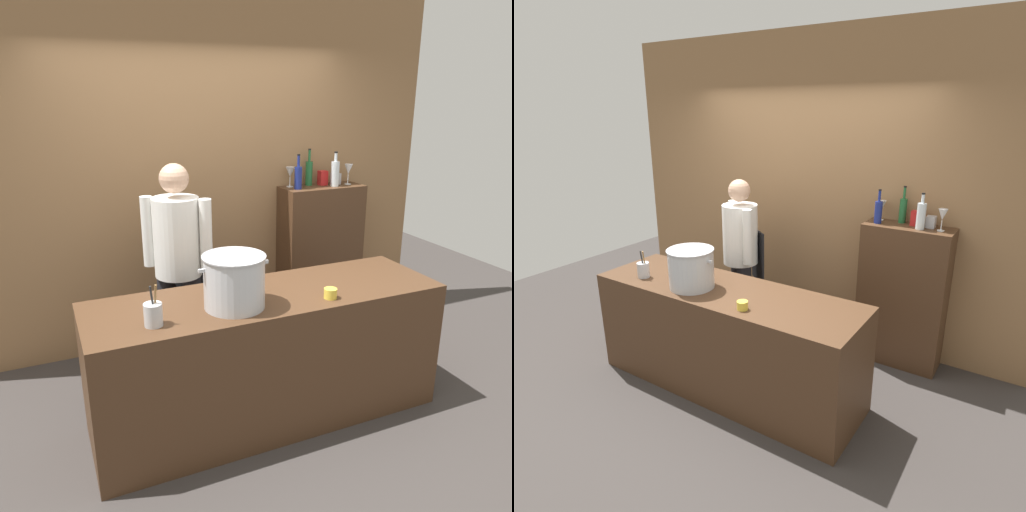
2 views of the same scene
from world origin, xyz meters
TOP-DOWN VIEW (x-y plane):
  - ground_plane at (0.00, 0.00)m, footprint 8.00×8.00m
  - brick_back_panel at (0.00, 1.40)m, footprint 4.40×0.10m
  - prep_counter at (0.00, 0.00)m, footprint 2.31×0.70m
  - bar_cabinet at (1.10, 1.19)m, footprint 0.76×0.32m
  - chef at (-0.38, 0.74)m, footprint 0.46×0.41m
  - stockpot_large at (-0.27, -0.10)m, footprint 0.44×0.38m
  - utensil_crock at (-0.77, -0.16)m, footprint 0.10×0.10m
  - butter_jar at (0.33, -0.22)m, footprint 0.08×0.08m
  - wine_bottle_clear at (1.20, 1.14)m, footprint 0.07×0.07m
  - wine_bottle_green at (1.00, 1.28)m, footprint 0.06×0.06m
  - wine_bottle_cobalt at (0.83, 1.15)m, footprint 0.07×0.07m
  - wine_glass_wide at (1.36, 1.18)m, footprint 0.08×0.08m
  - wine_glass_short at (0.81, 1.27)m, footprint 0.08×0.08m
  - spice_tin_silver at (1.26, 1.23)m, footprint 0.07×0.07m
  - spice_tin_red at (1.13, 1.24)m, footprint 0.07×0.07m

SIDE VIEW (x-z plane):
  - ground_plane at x=0.00m, z-range 0.00..0.00m
  - prep_counter at x=0.00m, z-range 0.00..0.90m
  - bar_cabinet at x=1.10m, z-range 0.00..1.32m
  - butter_jar at x=0.33m, z-range 0.90..0.96m
  - chef at x=-0.38m, z-range 0.13..1.79m
  - utensil_crock at x=-0.77m, z-range 0.85..1.09m
  - stockpot_large at x=-0.27m, z-range 0.90..1.22m
  - spice_tin_silver at x=1.26m, z-range 1.32..1.42m
  - spice_tin_red at x=1.13m, z-range 1.32..1.45m
  - wine_bottle_cobalt at x=0.83m, z-range 1.27..1.58m
  - wine_bottle_clear at x=1.20m, z-range 1.28..1.59m
  - wine_bottle_green at x=1.00m, z-range 1.27..1.60m
  - wine_glass_short at x=0.81m, z-range 1.36..1.54m
  - wine_glass_wide at x=1.36m, z-range 1.36..1.54m
  - brick_back_panel at x=0.00m, z-range 0.00..3.00m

